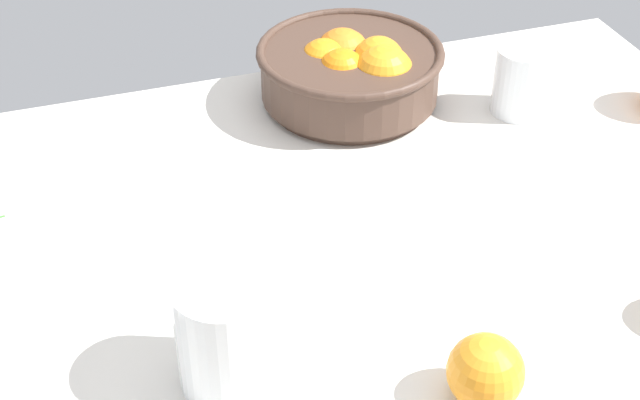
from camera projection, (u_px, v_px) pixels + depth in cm
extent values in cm
cube|color=silver|center=(302.00, 288.00, 100.57)|extent=(127.78, 89.61, 3.00)
cylinder|color=#473328|center=(349.00, 98.00, 128.58)|extent=(22.13, 22.13, 1.20)
cylinder|color=#473328|center=(350.00, 73.00, 126.27)|extent=(24.06, 24.06, 6.51)
torus|color=#473328|center=(350.00, 52.00, 124.32)|extent=(25.26, 25.26, 1.20)
sphere|color=orange|center=(378.00, 63.00, 125.56)|extent=(7.17, 7.17, 7.17)
sphere|color=orange|center=(342.00, 57.00, 128.31)|extent=(7.93, 7.93, 7.93)
sphere|color=orange|center=(324.00, 65.00, 126.30)|extent=(7.23, 7.23, 7.23)
sphere|color=orange|center=(342.00, 73.00, 123.48)|extent=(6.67, 6.67, 6.67)
sphere|color=orange|center=(384.00, 76.00, 122.90)|extent=(8.24, 8.24, 8.24)
cylinder|color=white|center=(228.00, 333.00, 84.87)|extent=(9.64, 9.64, 11.66)
cylinder|color=#F99F36|center=(229.00, 346.00, 85.92)|extent=(8.49, 8.49, 8.17)
cylinder|color=white|center=(522.00, 80.00, 124.30)|extent=(7.60, 7.60, 9.34)
cylinder|color=yellow|center=(521.00, 89.00, 125.11)|extent=(6.69, 6.69, 6.64)
sphere|color=orange|center=(485.00, 372.00, 84.11)|extent=(7.14, 7.14, 7.14)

